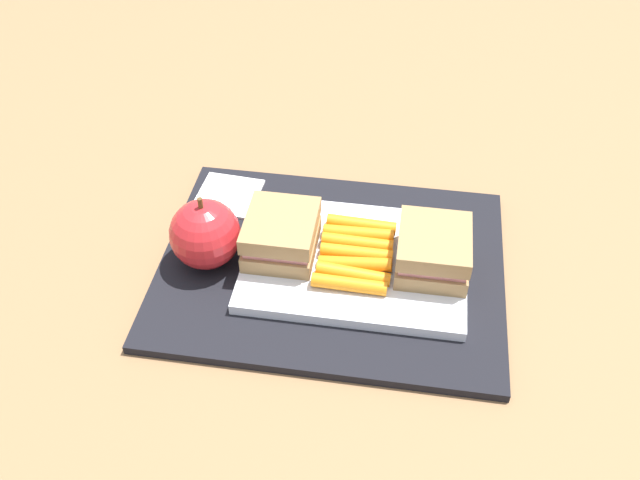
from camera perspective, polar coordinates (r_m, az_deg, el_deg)
ground_plane at (r=0.74m, az=0.95°, el=-2.44°), size 2.40×2.40×0.00m
lunchbag_mat at (r=0.74m, az=0.96°, el=-2.17°), size 0.36×0.28×0.01m
food_tray at (r=0.73m, az=2.91°, el=-1.78°), size 0.23×0.17×0.01m
sandwich_half_left at (r=0.71m, az=9.26°, el=-0.86°), size 0.07×0.08×0.04m
sandwich_half_right at (r=0.72m, az=-3.19°, el=0.45°), size 0.07×0.08×0.04m
carrot_sticks_bundle at (r=0.72m, az=2.96°, el=-1.06°), size 0.08×0.10×0.02m
apple at (r=0.72m, az=-9.39°, el=0.48°), size 0.07×0.07×0.08m
paper_napkin at (r=0.82m, az=-7.54°, el=3.65°), size 0.07×0.07×0.00m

